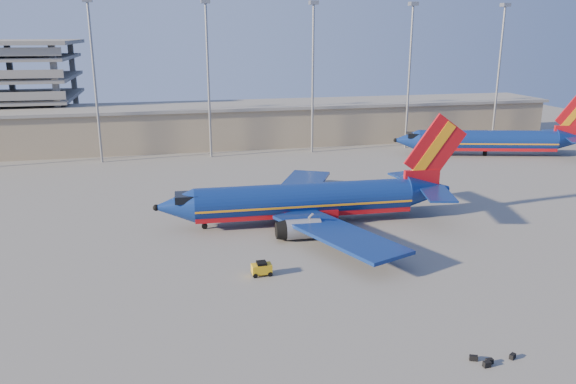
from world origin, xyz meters
name	(u,v)px	position (x,y,z in m)	size (l,w,h in m)	color
ground	(292,237)	(0.00, 0.00, 0.00)	(220.00, 220.00, 0.00)	slate
terminal_building	(275,122)	(10.00, 58.00, 4.32)	(122.00, 16.00, 8.50)	gray
light_mast_row	(261,62)	(5.00, 46.00, 17.55)	(101.60, 1.60, 28.65)	gray
aircraft_main	(311,201)	(3.49, 4.49, 2.83)	(39.19, 37.68, 13.27)	navy
aircraft_second	(491,141)	(47.67, 34.95, 2.96)	(37.33, 17.80, 12.90)	navy
baggage_tug	(262,268)	(-5.41, -9.85, 0.73)	(1.99, 1.23, 1.40)	gold
luggage_pile	(490,360)	(7.89, -28.48, 0.20)	(3.53, 1.38, 0.43)	black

